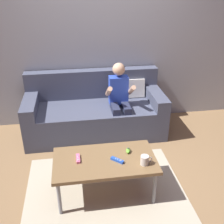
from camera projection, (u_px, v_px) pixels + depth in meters
name	position (u px, v px, depth m)	size (l,w,h in m)	color
ground_plane	(120.00, 180.00, 3.02)	(9.27, 9.27, 0.00)	olive
wall_back	(102.00, 38.00, 3.79)	(4.64, 0.05, 2.50)	#999EA8
couch	(95.00, 112.00, 3.85)	(1.90, 0.80, 0.84)	#474C60
person_seated_on_couch	(120.00, 98.00, 3.60)	(0.36, 0.44, 1.03)	#282D47
coffee_table	(105.00, 162.00, 2.70)	(1.02, 0.56, 0.42)	brown
area_rug	(105.00, 191.00, 2.87)	(1.65, 1.32, 0.01)	#BCB299
game_remote_blue_near_edge	(117.00, 160.00, 2.65)	(0.13, 0.12, 0.03)	blue
nunchuk_lime	(128.00, 150.00, 2.78)	(0.06, 0.10, 0.05)	#72C638
game_remote_pink_far_corner	(78.00, 159.00, 2.67)	(0.04, 0.14, 0.03)	pink
coffee_mug	(145.00, 160.00, 2.59)	(0.12, 0.08, 0.09)	silver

